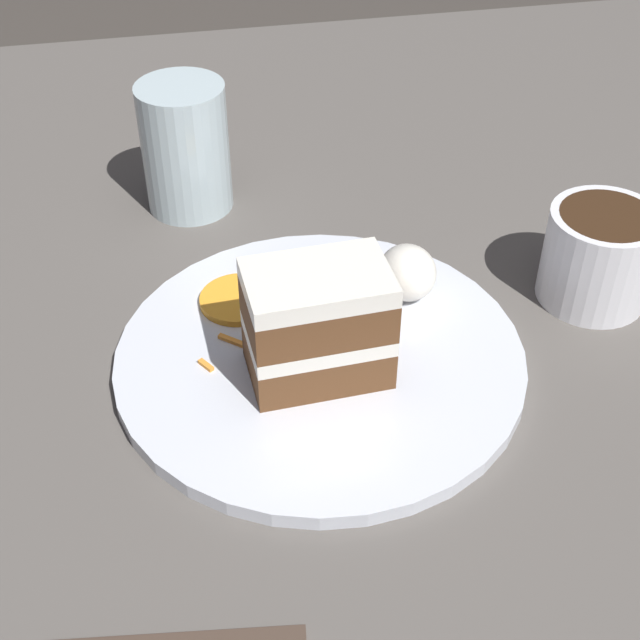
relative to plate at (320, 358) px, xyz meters
The scene contains 9 objects.
ground_plane 0.07m from the plate, 154.77° to the right, with size 6.00×6.00×0.00m, color #38332D.
dining_table 0.06m from the plate, 154.77° to the right, with size 1.38×1.13×0.03m, color #56514C.
plate is the anchor object (origin of this frame).
cake_slice 0.05m from the plate, 164.37° to the left, with size 0.07×0.10×0.09m.
cream_dollop 0.10m from the plate, 56.05° to the right, with size 0.05×0.04×0.04m, color white.
orange_garnish 0.09m from the plate, 36.59° to the left, with size 0.06×0.06×0.01m, color orange.
carrot_shreds_scatter 0.06m from the plate, ahead, with size 0.12×0.16×0.00m.
drinking_glass 0.25m from the plate, 17.54° to the left, with size 0.08×0.08×0.12m.
coffee_mug 0.23m from the plate, 80.70° to the right, with size 0.09×0.09×0.08m.
Camera 1 is at (-0.42, 0.12, 0.48)m, focal length 50.00 mm.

